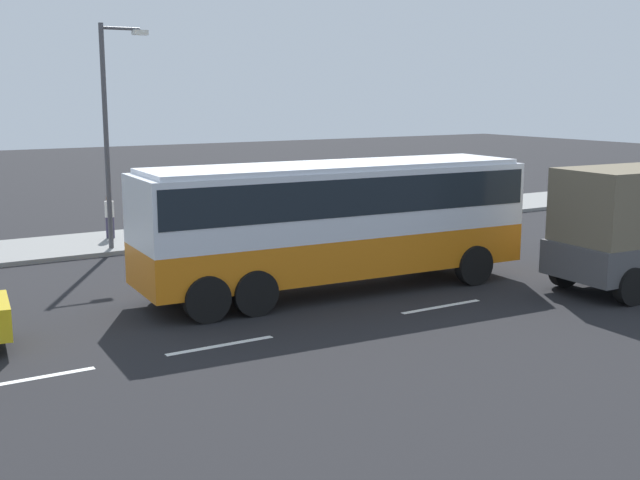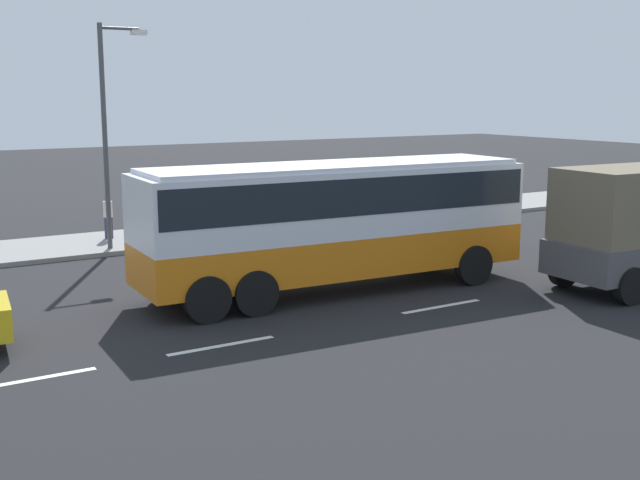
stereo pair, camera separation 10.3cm
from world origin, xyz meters
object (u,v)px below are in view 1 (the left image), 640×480
pedestrian_near_curb (410,191)px  street_lamp (110,122)px  pedestrian_at_crossing (110,214)px  car_white_minivan (621,222)px  coach_bus (336,213)px

pedestrian_near_curb → street_lamp: 13.69m
pedestrian_at_crossing → street_lamp: size_ratio=0.21×
car_white_minivan → street_lamp: (-15.18, 7.95, 3.44)m
coach_bus → pedestrian_at_crossing: size_ratio=7.03×
coach_bus → street_lamp: bearing=115.4°
pedestrian_at_crossing → street_lamp: bearing=24.9°
coach_bus → car_white_minivan: bearing=4.4°
car_white_minivan → pedestrian_at_crossing: 17.73m
street_lamp → coach_bus: bearing=-67.6°
pedestrian_near_curb → car_white_minivan: bearing=45.1°
street_lamp → pedestrian_near_curb: bearing=5.9°
car_white_minivan → pedestrian_near_curb: (-1.94, 9.30, 0.24)m
pedestrian_at_crossing → coach_bus: bearing=53.2°
coach_bus → pedestrian_at_crossing: 10.53m
coach_bus → pedestrian_near_curb: coach_bus is taller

